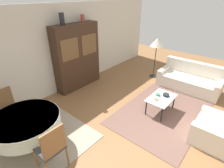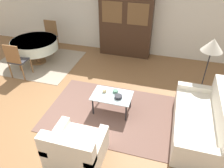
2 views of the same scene
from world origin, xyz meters
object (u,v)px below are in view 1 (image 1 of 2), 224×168
at_px(coffee_table, 161,99).
at_px(dining_chair_near, 52,147).
at_px(bowl_small, 158,95).
at_px(dining_chair_far, 7,107).
at_px(vase_short, 83,18).
at_px(bowl, 166,95).
at_px(display_cabinet, 77,57).
at_px(vase_tall, 62,19).
at_px(dining_table, 26,123).
at_px(cup, 156,99).
at_px(floor_lamp, 157,44).
at_px(couch, 190,80).
at_px(armchair, 219,131).

relative_size(coffee_table, dining_chair_near, 0.86).
bearing_deg(bowl_small, dining_chair_far, 141.25).
xyz_separation_m(dining_chair_near, vase_short, (2.87, 2.23, 1.65)).
distance_m(dining_chair_near, bowl, 3.14).
relative_size(display_cabinet, vase_tall, 6.29).
distance_m(dining_chair_far, bowl, 3.97).
xyz_separation_m(dining_table, cup, (2.70, -1.51, -0.12)).
bearing_deg(dining_table, vase_tall, 32.17).
relative_size(coffee_table, floor_lamp, 0.58).
height_order(couch, vase_tall, vase_tall).
distance_m(armchair, vase_tall, 4.82).
height_order(dining_chair_far, vase_tall, vase_tall).
distance_m(coffee_table, dining_chair_far, 3.82).
height_order(dining_table, dining_chair_far, dining_chair_far).
bearing_deg(vase_tall, couch, -48.42).
height_order(armchair, bowl_small, armchair).
bearing_deg(bowl, floor_lamp, 35.61).
xyz_separation_m(display_cabinet, dining_chair_far, (-2.51, -0.41, -0.48)).
xyz_separation_m(display_cabinet, dining_chair_near, (-2.51, -2.22, -0.48)).
bearing_deg(coffee_table, dining_table, 151.43).
relative_size(dining_table, cup, 15.78).
distance_m(coffee_table, vase_short, 3.42).
bearing_deg(bowl_small, display_cabinet, 98.82).
distance_m(vase_tall, vase_short, 0.77).
bearing_deg(armchair, cup, 88.30).
height_order(dining_table, bowl, dining_table).
relative_size(display_cabinet, dining_table, 1.55).
bearing_deg(dining_chair_near, display_cabinet, 41.58).
bearing_deg(bowl, vase_tall, 107.91).
xyz_separation_m(cup, bowl, (0.35, -0.13, -0.00)).
relative_size(armchair, dining_table, 0.68).
distance_m(armchair, dining_chair_near, 3.42).
distance_m(display_cabinet, dining_chair_near, 3.39).
relative_size(armchair, bowl, 5.56).
xyz_separation_m(dining_table, floor_lamp, (4.86, -0.34, 0.70)).
distance_m(armchair, cup, 1.54).
height_order(dining_chair_near, floor_lamp, floor_lamp).
height_order(floor_lamp, bowl_small, floor_lamp).
height_order(dining_chair_far, cup, dining_chair_far).
bearing_deg(cup, armchair, -91.70).
bearing_deg(vase_tall, cup, -77.93).
relative_size(display_cabinet, dining_chair_near, 2.10).
xyz_separation_m(cup, bowl_small, (0.24, 0.06, -0.01)).
relative_size(armchair, vase_tall, 2.76).
bearing_deg(vase_short, floor_lamp, -39.79).
relative_size(dining_chair_near, dining_chair_far, 1.00).
xyz_separation_m(dining_chair_far, floor_lamp, (4.86, -1.24, 0.72)).
relative_size(dining_chair_far, vase_tall, 3.00).
bearing_deg(vase_short, dining_chair_far, -171.82).
relative_size(couch, cup, 22.74).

